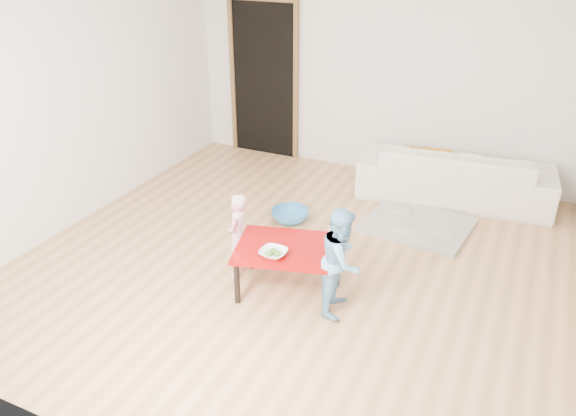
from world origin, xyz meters
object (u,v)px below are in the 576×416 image
Objects in this scene: basin at (290,215)px; child_blue at (342,261)px; red_table at (287,268)px; bowl at (273,253)px; child_pink at (238,235)px; sofa at (455,173)px.

child_blue is at bearing -50.25° from basin.
child_blue is 1.68m from basin.
child_blue is 2.25× the size of basin.
basin is at bearing 113.62° from red_table.
child_blue is (0.56, 0.12, 0.00)m from bowl.
child_blue reaches higher than basin.
bowl is 0.24× the size of child_blue.
child_blue is (1.04, -0.10, 0.06)m from child_pink.
sofa is at bearing 41.87° from basin.
sofa is 2.72m from red_table.
red_table reaches higher than basin.
sofa is 2.65m from child_blue.
child_blue reaches higher than red_table.
red_table is at bearing -66.38° from basin.
sofa is 2.35× the size of child_blue.
child_blue is at bearing 74.58° from child_pink.
bowl is 0.28× the size of child_pink.
child_blue is at bearing 12.12° from bowl.
child_blue reaches higher than bowl.
bowl is 0.57m from child_blue.
basin is (-0.48, 1.37, -0.40)m from bowl.
bowl is at bearing 97.01° from child_blue.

